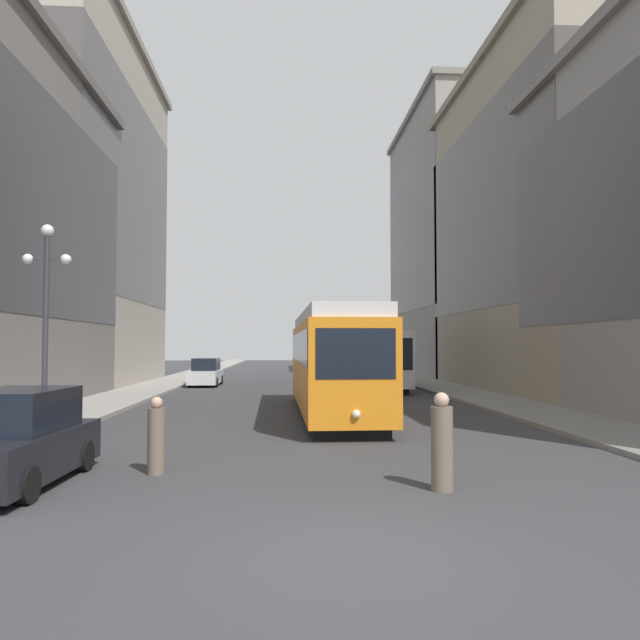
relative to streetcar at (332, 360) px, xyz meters
The scene contains 13 objects.
ground_plane 15.49m from the streetcar, 93.67° to the right, with size 200.00×200.00×0.00m, color #38383A.
sidewalk_left 26.68m from the streetcar, 111.86° to the left, with size 3.26×120.00×0.15m, color gray.
sidewalk_right 26.01m from the streetcar, 72.17° to the left, with size 3.26×120.00×0.15m, color gray.
streetcar is the anchor object (origin of this frame).
transit_bus 14.98m from the streetcar, 75.79° to the left, with size 2.87×12.72×3.45m.
parked_car_left_near 18.32m from the streetcar, 112.42° to the left, with size 1.92×4.67×1.82m.
parked_car_left_mid 13.22m from the streetcar, 121.97° to the right, with size 2.00×4.29×1.82m.
pedestrian_crossing_near 11.33m from the streetcar, 113.67° to the right, with size 0.36×0.36×1.60m.
pedestrian_crossing_far 12.17m from the streetcar, 85.10° to the right, with size 0.40×0.40×1.80m.
lamp_post_left_near 10.37m from the streetcar, 150.72° to the right, with size 1.41×0.36×6.10m.
building_left_corner 25.95m from the streetcar, 138.15° to the left, with size 13.42×21.38×22.81m.
building_right_midblock 36.04m from the streetcar, 60.37° to the left, with size 15.67×19.57×23.66m.
building_right_far 21.99m from the streetcar, 32.89° to the left, with size 15.86×20.72×19.63m.
Camera 1 is at (-0.91, -7.61, 2.66)m, focal length 33.40 mm.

